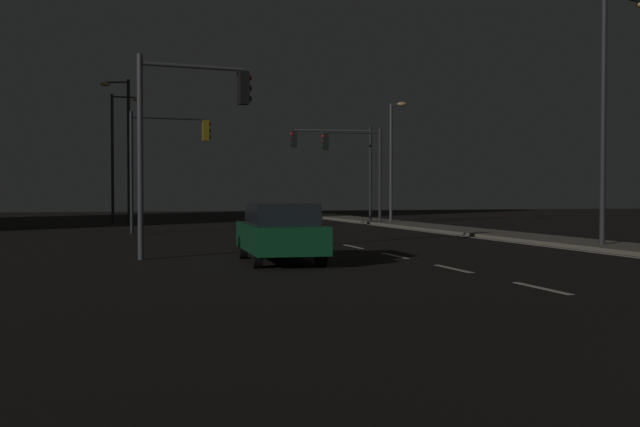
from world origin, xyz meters
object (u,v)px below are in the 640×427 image
at_px(traffic_light_far_center, 355,157).
at_px(street_lamp_corner, 610,93).
at_px(car, 280,232).
at_px(traffic_light_near_right, 336,154).
at_px(traffic_light_far_right, 188,119).
at_px(street_lamp_mid_block, 125,140).
at_px(street_lamp_far_end, 393,149).
at_px(traffic_light_mid_right, 166,149).
at_px(street_lamp_median, 117,147).

relative_size(traffic_light_far_center, street_lamp_corner, 0.64).
height_order(car, traffic_light_near_right, traffic_light_near_right).
xyz_separation_m(traffic_light_far_right, street_lamp_mid_block, (-1.29, 22.64, 0.86)).
bearing_deg(street_lamp_mid_block, street_lamp_far_end, -9.90).
height_order(traffic_light_mid_right, street_lamp_far_end, street_lamp_far_end).
relative_size(traffic_light_far_center, street_lamp_mid_block, 0.66).
bearing_deg(car, traffic_light_mid_right, 96.45).
distance_m(traffic_light_near_right, street_lamp_mid_block, 12.10).
bearing_deg(street_lamp_corner, traffic_light_far_center, 96.78).
relative_size(traffic_light_near_right, street_lamp_median, 0.72).
xyz_separation_m(car, traffic_light_far_center, (9.32, 22.71, 3.10)).
relative_size(traffic_light_near_right, street_lamp_far_end, 0.82).
xyz_separation_m(traffic_light_far_center, street_lamp_mid_block, (-12.80, 2.01, 0.87)).
xyz_separation_m(traffic_light_far_center, street_lamp_median, (-13.18, 6.34, 0.73)).
xyz_separation_m(street_lamp_mid_block, street_lamp_median, (-0.39, 4.33, -0.14)).
xyz_separation_m(traffic_light_far_center, street_lamp_corner, (2.41, -20.25, 1.23)).
xyz_separation_m(traffic_light_near_right, traffic_light_mid_right, (-10.42, -8.04, -0.29)).
xyz_separation_m(traffic_light_near_right, street_lamp_mid_block, (-12.07, 0.60, 0.65)).
relative_size(car, street_lamp_mid_block, 0.55).
height_order(car, street_lamp_median, street_lamp_median).
relative_size(traffic_light_far_center, street_lamp_median, 0.69).
bearing_deg(street_lamp_median, street_lamp_mid_block, -84.92).
bearing_deg(street_lamp_far_end, traffic_light_near_right, 144.77).
bearing_deg(street_lamp_corner, traffic_light_near_right, 98.24).
relative_size(traffic_light_near_right, traffic_light_far_center, 1.04).
distance_m(traffic_light_far_right, street_lamp_corner, 13.97).
height_order(car, street_lamp_corner, street_lamp_corner).
xyz_separation_m(car, traffic_light_near_right, (8.60, 24.12, 3.32)).
distance_m(traffic_light_far_center, street_lamp_corner, 20.43).
height_order(traffic_light_near_right, street_lamp_median, street_lamp_median).
bearing_deg(street_lamp_far_end, traffic_light_far_center, 164.25).
height_order(car, street_lamp_mid_block, street_lamp_mid_block).
relative_size(traffic_light_far_right, street_lamp_far_end, 0.82).
xyz_separation_m(car, street_lamp_median, (-3.86, 29.06, 3.83)).
height_order(traffic_light_mid_right, street_lamp_median, street_lamp_median).
distance_m(car, traffic_light_mid_right, 16.46).
xyz_separation_m(traffic_light_far_right, street_lamp_corner, (13.91, 0.39, 1.22)).
distance_m(traffic_light_near_right, traffic_light_far_center, 1.60).
height_order(traffic_light_far_right, street_lamp_mid_block, street_lamp_mid_block).
distance_m(traffic_light_mid_right, traffic_light_far_center, 12.97).
xyz_separation_m(traffic_light_mid_right, traffic_light_far_right, (-0.36, -14.00, 0.07)).
bearing_deg(street_lamp_median, traffic_light_far_right, -86.44).
distance_m(traffic_light_near_right, traffic_light_far_right, 24.54).
bearing_deg(traffic_light_mid_right, street_lamp_median, 98.94).
distance_m(traffic_light_far_center, street_lamp_median, 14.65).
distance_m(street_lamp_mid_block, street_lamp_median, 4.35).
height_order(traffic_light_mid_right, street_lamp_mid_block, street_lamp_mid_block).
bearing_deg(traffic_light_mid_right, traffic_light_near_right, 37.67).
height_order(traffic_light_mid_right, street_lamp_corner, street_lamp_corner).
relative_size(car, street_lamp_median, 0.57).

